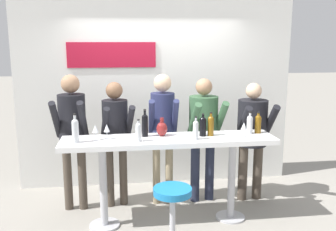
{
  "coord_description": "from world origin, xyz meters",
  "views": [
    {
      "loc": [
        -0.57,
        -4.18,
        2.17
      ],
      "look_at": [
        0.0,
        0.08,
        1.31
      ],
      "focal_mm": 40.0,
      "sensor_mm": 36.0,
      "label": 1
    }
  ],
  "objects_px": {
    "person_far_left": "(72,127)",
    "wine_bottle_3": "(211,125)",
    "wine_bottle_1": "(138,131)",
    "person_center_right": "(252,130)",
    "wine_bottle_2": "(196,129)",
    "decorative_vase": "(162,129)",
    "wine_glass_2": "(244,127)",
    "wine_glass_0": "(95,129)",
    "wine_bottle_4": "(75,129)",
    "wine_bottle_5": "(258,123)",
    "person_center_left": "(163,124)",
    "wine_bottle_0": "(250,124)",
    "wine_glass_1": "(107,128)",
    "wine_bottle_6": "(203,125)",
    "person_center": "(203,127)",
    "tasting_table": "(169,152)",
    "bar_stool": "(172,209)",
    "person_left": "(116,130)",
    "wine_bottle_7": "(145,124)"
  },
  "relations": [
    {
      "from": "person_far_left",
      "to": "wine_bottle_3",
      "type": "relative_size",
      "value": 6.17
    },
    {
      "from": "wine_bottle_1",
      "to": "person_center_right",
      "type": "bearing_deg",
      "value": 22.01
    },
    {
      "from": "wine_bottle_2",
      "to": "decorative_vase",
      "type": "relative_size",
      "value": 1.23
    },
    {
      "from": "person_center_right",
      "to": "wine_glass_2",
      "type": "relative_size",
      "value": 9.17
    },
    {
      "from": "person_center_right",
      "to": "wine_glass_0",
      "type": "bearing_deg",
      "value": -170.64
    },
    {
      "from": "wine_bottle_4",
      "to": "wine_bottle_5",
      "type": "distance_m",
      "value": 2.17
    },
    {
      "from": "person_center_left",
      "to": "wine_bottle_2",
      "type": "distance_m",
      "value": 0.73
    },
    {
      "from": "wine_bottle_0",
      "to": "wine_bottle_1",
      "type": "distance_m",
      "value": 1.37
    },
    {
      "from": "person_center_left",
      "to": "wine_glass_1",
      "type": "xyz_separation_m",
      "value": [
        -0.71,
        -0.51,
        0.08
      ]
    },
    {
      "from": "wine_glass_2",
      "to": "wine_bottle_6",
      "type": "bearing_deg",
      "value": 166.01
    },
    {
      "from": "person_center",
      "to": "wine_bottle_1",
      "type": "distance_m",
      "value": 1.14
    },
    {
      "from": "wine_bottle_0",
      "to": "wine_glass_0",
      "type": "bearing_deg",
      "value": -178.62
    },
    {
      "from": "wine_bottle_1",
      "to": "wine_bottle_0",
      "type": "bearing_deg",
      "value": 7.5
    },
    {
      "from": "wine_bottle_3",
      "to": "decorative_vase",
      "type": "distance_m",
      "value": 0.58
    },
    {
      "from": "tasting_table",
      "to": "wine_bottle_6",
      "type": "bearing_deg",
      "value": 5.58
    },
    {
      "from": "bar_stool",
      "to": "wine_bottle_0",
      "type": "height_order",
      "value": "wine_bottle_0"
    },
    {
      "from": "wine_bottle_5",
      "to": "person_center",
      "type": "bearing_deg",
      "value": 139.63
    },
    {
      "from": "wine_glass_1",
      "to": "person_center",
      "type": "bearing_deg",
      "value": 22.94
    },
    {
      "from": "wine_bottle_3",
      "to": "wine_bottle_2",
      "type": "bearing_deg",
      "value": -144.71
    },
    {
      "from": "wine_glass_1",
      "to": "wine_glass_0",
      "type": "bearing_deg",
      "value": -173.56
    },
    {
      "from": "person_center_left",
      "to": "wine_bottle_3",
      "type": "height_order",
      "value": "person_center_left"
    },
    {
      "from": "person_far_left",
      "to": "person_left",
      "type": "height_order",
      "value": "person_far_left"
    },
    {
      "from": "wine_bottle_6",
      "to": "person_center_left",
      "type": "bearing_deg",
      "value": 129.38
    },
    {
      "from": "person_center_right",
      "to": "wine_bottle_6",
      "type": "bearing_deg",
      "value": -152.99
    },
    {
      "from": "person_left",
      "to": "decorative_vase",
      "type": "height_order",
      "value": "person_left"
    },
    {
      "from": "wine_bottle_2",
      "to": "wine_glass_0",
      "type": "bearing_deg",
      "value": 173.05
    },
    {
      "from": "person_far_left",
      "to": "wine_glass_0",
      "type": "bearing_deg",
      "value": -53.38
    },
    {
      "from": "person_far_left",
      "to": "person_center_right",
      "type": "height_order",
      "value": "person_far_left"
    },
    {
      "from": "tasting_table",
      "to": "wine_bottle_3",
      "type": "distance_m",
      "value": 0.59
    },
    {
      "from": "bar_stool",
      "to": "wine_bottle_4",
      "type": "bearing_deg",
      "value": 150.12
    },
    {
      "from": "wine_bottle_2",
      "to": "wine_bottle_4",
      "type": "height_order",
      "value": "wine_bottle_4"
    },
    {
      "from": "wine_bottle_6",
      "to": "wine_bottle_4",
      "type": "bearing_deg",
      "value": -175.9
    },
    {
      "from": "wine_bottle_1",
      "to": "wine_glass_1",
      "type": "distance_m",
      "value": 0.38
    },
    {
      "from": "wine_bottle_2",
      "to": "person_center",
      "type": "bearing_deg",
      "value": 69.87
    },
    {
      "from": "wine_bottle_0",
      "to": "wine_bottle_7",
      "type": "xyz_separation_m",
      "value": [
        -1.27,
        0.04,
        0.02
      ]
    },
    {
      "from": "tasting_table",
      "to": "person_left",
      "type": "bearing_deg",
      "value": 137.55
    },
    {
      "from": "wine_bottle_0",
      "to": "person_center_right",
      "type": "bearing_deg",
      "value": 65.41
    },
    {
      "from": "wine_bottle_4",
      "to": "wine_bottle_6",
      "type": "height_order",
      "value": "wine_bottle_4"
    },
    {
      "from": "person_center",
      "to": "wine_bottle_7",
      "type": "bearing_deg",
      "value": -157.58
    },
    {
      "from": "wine_bottle_7",
      "to": "wine_bottle_1",
      "type": "bearing_deg",
      "value": -112.29
    },
    {
      "from": "wine_bottle_1",
      "to": "wine_glass_2",
      "type": "height_order",
      "value": "wine_bottle_1"
    },
    {
      "from": "person_center_left",
      "to": "person_center",
      "type": "height_order",
      "value": "person_center_left"
    },
    {
      "from": "wine_bottle_0",
      "to": "wine_glass_1",
      "type": "height_order",
      "value": "wine_bottle_0"
    },
    {
      "from": "wine_glass_1",
      "to": "wine_bottle_4",
      "type": "bearing_deg",
      "value": -162.81
    },
    {
      "from": "person_center",
      "to": "decorative_vase",
      "type": "bearing_deg",
      "value": -150.0
    },
    {
      "from": "wine_bottle_5",
      "to": "wine_bottle_4",
      "type": "bearing_deg",
      "value": -175.91
    },
    {
      "from": "person_center",
      "to": "wine_bottle_7",
      "type": "xyz_separation_m",
      "value": [
        -0.81,
        -0.47,
        0.17
      ]
    },
    {
      "from": "wine_bottle_3",
      "to": "wine_bottle_7",
      "type": "bearing_deg",
      "value": 174.99
    },
    {
      "from": "tasting_table",
      "to": "person_center_left",
      "type": "relative_size",
      "value": 1.42
    },
    {
      "from": "wine_bottle_0",
      "to": "wine_bottle_5",
      "type": "distance_m",
      "value": 0.11
    }
  ]
}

